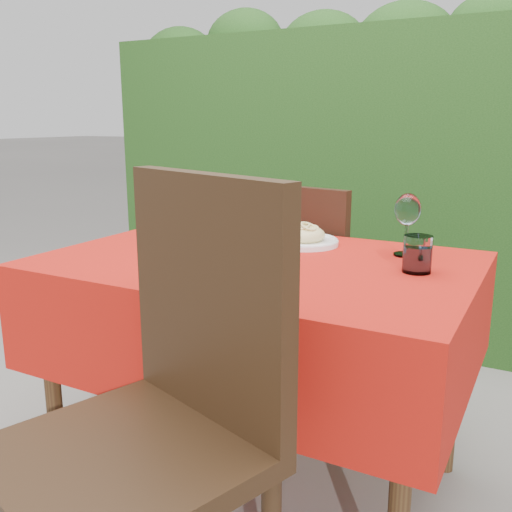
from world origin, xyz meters
The scene contains 10 objects.
ground centered at (0.00, 0.00, 0.00)m, with size 60.00×60.00×0.00m, color slate.
hedge centered at (0.00, 1.55, 0.92)m, with size 3.20×0.55×1.78m.
dining_table centered at (0.00, 0.00, 0.60)m, with size 1.26×0.86×0.75m.
chair_near centered at (0.12, -0.63, 0.60)m, with size 0.60×0.60×1.05m.
chair_far centered at (-0.06, 0.60, 0.52)m, with size 0.48×0.48×0.91m.
pizza_plate centered at (-0.04, -0.11, 0.77)m, with size 0.31×0.31×0.06m.
pasta_plate centered at (0.04, 0.24, 0.77)m, with size 0.23×0.23×0.07m.
water_glass centered at (0.46, 0.06, 0.79)m, with size 0.08×0.08×0.10m.
wine_glass centered at (0.38, 0.24, 0.88)m, with size 0.08×0.08×0.19m.
fork centered at (-0.31, -0.03, 0.75)m, with size 0.02×0.19×0.01m, color silver.
Camera 1 is at (0.78, -1.47, 1.16)m, focal length 40.00 mm.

